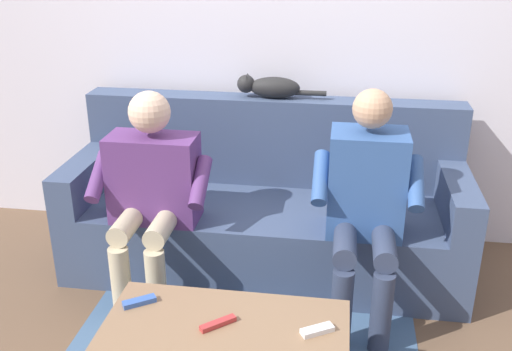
{
  "coord_description": "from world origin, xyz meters",
  "views": [
    {
      "loc": [
        -0.39,
        2.86,
        1.82
      ],
      "look_at": [
        0.0,
        0.24,
        0.71
      ],
      "focal_mm": 41.22,
      "sensor_mm": 36.0,
      "label": 1
    }
  ],
  "objects_px": {
    "person_right_seated": "(151,186)",
    "cat_on_backrest": "(270,87)",
    "remote_blue": "(139,302)",
    "person_left_seated": "(366,196)",
    "remote_red": "(218,323)",
    "remote_white": "(317,330)",
    "couch": "(266,211)"
  },
  "relations": [
    {
      "from": "cat_on_backrest",
      "to": "remote_blue",
      "type": "bearing_deg",
      "value": 75.19
    },
    {
      "from": "person_right_seated",
      "to": "cat_on_backrest",
      "type": "xyz_separation_m",
      "value": [
        -0.52,
        -0.65,
        0.37
      ]
    },
    {
      "from": "couch",
      "to": "remote_white",
      "type": "height_order",
      "value": "couch"
    },
    {
      "from": "person_right_seated",
      "to": "cat_on_backrest",
      "type": "height_order",
      "value": "person_right_seated"
    },
    {
      "from": "person_right_seated",
      "to": "remote_blue",
      "type": "distance_m",
      "value": 0.75
    },
    {
      "from": "remote_blue",
      "to": "remote_white",
      "type": "relative_size",
      "value": 1.05
    },
    {
      "from": "person_right_seated",
      "to": "remote_red",
      "type": "distance_m",
      "value": 0.97
    },
    {
      "from": "remote_blue",
      "to": "remote_white",
      "type": "bearing_deg",
      "value": 139.63
    },
    {
      "from": "remote_white",
      "to": "person_right_seated",
      "type": "bearing_deg",
      "value": 107.8
    },
    {
      "from": "couch",
      "to": "person_right_seated",
      "type": "height_order",
      "value": "person_right_seated"
    },
    {
      "from": "remote_white",
      "to": "remote_red",
      "type": "relative_size",
      "value": 0.86
    },
    {
      "from": "remote_white",
      "to": "remote_blue",
      "type": "bearing_deg",
      "value": 142.94
    },
    {
      "from": "couch",
      "to": "remote_blue",
      "type": "relative_size",
      "value": 16.3
    },
    {
      "from": "remote_red",
      "to": "person_right_seated",
      "type": "bearing_deg",
      "value": 81.75
    },
    {
      "from": "person_right_seated",
      "to": "remote_red",
      "type": "bearing_deg",
      "value": 122.71
    },
    {
      "from": "remote_blue",
      "to": "remote_red",
      "type": "bearing_deg",
      "value": 130.79
    },
    {
      "from": "couch",
      "to": "person_left_seated",
      "type": "bearing_deg",
      "value": 143.62
    },
    {
      "from": "person_left_seated",
      "to": "cat_on_backrest",
      "type": "distance_m",
      "value": 0.92
    },
    {
      "from": "person_left_seated",
      "to": "person_right_seated",
      "type": "xyz_separation_m",
      "value": [
        1.08,
        0.01,
        -0.02
      ]
    },
    {
      "from": "person_right_seated",
      "to": "cat_on_backrest",
      "type": "relative_size",
      "value": 2.14
    },
    {
      "from": "remote_blue",
      "to": "remote_red",
      "type": "height_order",
      "value": "remote_blue"
    },
    {
      "from": "person_left_seated",
      "to": "remote_red",
      "type": "height_order",
      "value": "person_left_seated"
    },
    {
      "from": "cat_on_backrest",
      "to": "remote_white",
      "type": "height_order",
      "value": "cat_on_backrest"
    },
    {
      "from": "person_left_seated",
      "to": "remote_red",
      "type": "distance_m",
      "value": 1.01
    },
    {
      "from": "couch",
      "to": "person_right_seated",
      "type": "xyz_separation_m",
      "value": [
        0.54,
        0.4,
        0.3
      ]
    },
    {
      "from": "couch",
      "to": "person_left_seated",
      "type": "height_order",
      "value": "person_left_seated"
    },
    {
      "from": "couch",
      "to": "person_left_seated",
      "type": "xyz_separation_m",
      "value": [
        -0.54,
        0.4,
        0.31
      ]
    },
    {
      "from": "cat_on_backrest",
      "to": "remote_white",
      "type": "distance_m",
      "value": 1.58
    },
    {
      "from": "person_left_seated",
      "to": "person_right_seated",
      "type": "relative_size",
      "value": 1.04
    },
    {
      "from": "remote_blue",
      "to": "remote_white",
      "type": "xyz_separation_m",
      "value": [
        -0.73,
        0.08,
        -0.0
      ]
    },
    {
      "from": "person_left_seated",
      "to": "cat_on_backrest",
      "type": "xyz_separation_m",
      "value": [
        0.55,
        -0.64,
        0.36
      ]
    },
    {
      "from": "person_right_seated",
      "to": "remote_white",
      "type": "distance_m",
      "value": 1.2
    }
  ]
}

